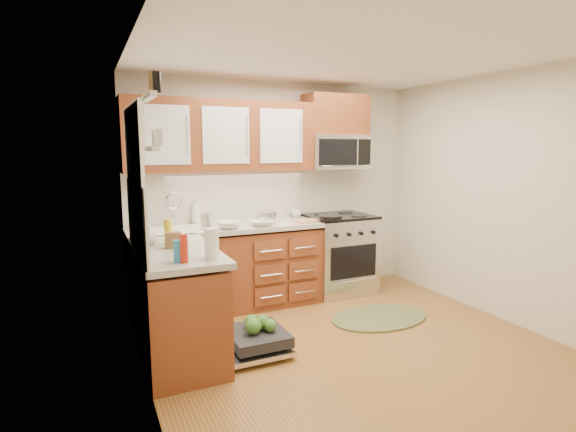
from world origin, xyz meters
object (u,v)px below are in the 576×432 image
bowl_b (229,225)px  range (339,254)px  skillet (330,218)px  stock_pot (266,218)px  cup (296,213)px  sink (178,241)px  cutting_board (308,221)px  dishwasher (253,342)px  rug (380,318)px  microwave (336,152)px  upper_cabinets (221,136)px  paper_towel_roll (212,244)px  bowl_a (262,223)px

bowl_b → range: bearing=7.1°
skillet → stock_pot: stock_pot is taller
range → cup: 0.73m
sink → cutting_board: size_ratio=2.08×
dishwasher → rug: 1.49m
microwave → cup: size_ratio=5.83×
upper_cabinets → stock_pot: bearing=-24.5°
cutting_board → sink: bearing=174.7°
skillet → paper_towel_roll: 1.98m
stock_pot → cup: 0.56m
sink → stock_pot: (0.96, -0.04, 0.19)m
rug → stock_pot: 1.61m
sink → bowl_a: bearing=-11.2°
skillet → paper_towel_roll: size_ratio=1.12×
sink → paper_towel_roll: paper_towel_roll is taller
skillet → cutting_board: size_ratio=0.87×
dishwasher → cutting_board: bearing=43.5°
sink → stock_pot: 0.98m
range → dishwasher: 1.95m
upper_cabinets → cup: bearing=4.6°
upper_cabinets → dishwasher: size_ratio=2.93×
skillet → upper_cabinets: bearing=160.7°
range → paper_towel_roll: paper_towel_roll is taller
bowl_a → skillet: bearing=-5.0°
cup → microwave: bearing=-11.8°
upper_cabinets → cup: upper_cabinets is taller
paper_towel_roll → bowl_b: (0.50, 1.16, -0.08)m
cutting_board → cup: size_ratio=2.28×
microwave → sink: microwave is taller
upper_cabinets → cup: 1.29m
bowl_a → bowl_b: bearing=179.9°
upper_cabinets → dishwasher: (-0.13, -1.27, -1.77)m
stock_pot → bowl_a: stock_pot is taller
dishwasher → rug: dishwasher is taller
upper_cabinets → cup: (0.93, 0.07, -0.90)m
paper_towel_roll → bowl_a: size_ratio=0.99×
bowl_b → cup: cup is taller
upper_cabinets → cutting_board: size_ratio=6.89×
rug → bowl_a: (-1.00, 0.76, 0.94)m
microwave → stock_pot: microwave is taller
rug → cutting_board: bearing=118.3°
upper_cabinets → cup: size_ratio=15.72×
range → bowl_b: bearing=-172.9°
upper_cabinets → microwave: bearing=-1.0°
upper_cabinets → bowl_b: size_ratio=8.48×
rug → bowl_a: size_ratio=4.52×
rug → bowl_b: bearing=150.8°
dishwasher → bowl_a: bowl_a is taller
upper_cabinets → bowl_b: upper_cabinets is taller
cup → dishwasher: bearing=-128.1°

